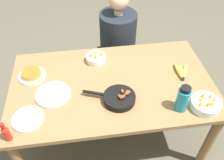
{
  "coord_description": "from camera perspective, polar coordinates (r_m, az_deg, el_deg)",
  "views": [
    {
      "loc": [
        -0.18,
        -1.29,
        2.01
      ],
      "look_at": [
        0.0,
        0.0,
        0.74
      ],
      "focal_mm": 38.0,
      "sensor_mm": 36.0,
      "label": 1
    }
  ],
  "objects": [
    {
      "name": "dining_table",
      "position": [
        1.91,
        0.0,
        -2.59
      ],
      "size": [
        1.57,
        0.93,
        0.71
      ],
      "color": "olive",
      "rests_on": "ground_plane"
    },
    {
      "name": "person_figure",
      "position": [
        2.58,
        1.36,
        6.97
      ],
      "size": [
        0.41,
        0.41,
        1.12
      ],
      "color": "black",
      "rests_on": "ground_plane"
    },
    {
      "name": "banana_bunch",
      "position": [
        1.99,
        16.42,
        1.91
      ],
      "size": [
        0.13,
        0.2,
        0.04
      ],
      "color": "gold",
      "rests_on": "dining_table"
    },
    {
      "name": "frittata_plate_center",
      "position": [
        1.98,
        -18.71,
        1.23
      ],
      "size": [
        0.22,
        0.22,
        0.05
      ],
      "color": "white",
      "rests_on": "dining_table"
    },
    {
      "name": "fruit_bowl_citrus",
      "position": [
        2.03,
        -3.88,
        5.35
      ],
      "size": [
        0.17,
        0.17,
        0.11
      ],
      "color": "white",
      "rests_on": "dining_table"
    },
    {
      "name": "empty_plate_near_front",
      "position": [
        1.8,
        -14.0,
        -3.32
      ],
      "size": [
        0.26,
        0.26,
        0.02
      ],
      "color": "white",
      "rests_on": "dining_table"
    },
    {
      "name": "water_bottle",
      "position": [
        1.67,
        16.67,
        -4.36
      ],
      "size": [
        0.09,
        0.09,
        0.21
      ],
      "color": "teal",
      "rests_on": "dining_table"
    },
    {
      "name": "hot_sauce_bottle",
      "position": [
        1.61,
        -24.15,
        -11.46
      ],
      "size": [
        0.05,
        0.05,
        0.16
      ],
      "color": "#B72814",
      "rests_on": "dining_table"
    },
    {
      "name": "ground_plane",
      "position": [
        2.4,
        0.0,
        -12.76
      ],
      "size": [
        14.0,
        14.0,
        0.0
      ],
      "primitive_type": "plane",
      "color": "#565142"
    },
    {
      "name": "empty_plate_far_left",
      "position": [
        1.7,
        -19.58,
        -8.8
      ],
      "size": [
        0.21,
        0.21,
        0.02
      ],
      "color": "white",
      "rests_on": "dining_table"
    },
    {
      "name": "fruit_bowl_mango",
      "position": [
        1.78,
        21.59,
        -5.42
      ],
      "size": [
        0.21,
        0.21,
        0.11
      ],
      "color": "white",
      "rests_on": "dining_table"
    },
    {
      "name": "skillet",
      "position": [
        1.7,
        1.63,
        -4.34
      ],
      "size": [
        0.37,
        0.23,
        0.08
      ],
      "rotation": [
        0.0,
        0.0,
        2.78
      ],
      "color": "black",
      "rests_on": "dining_table"
    }
  ]
}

